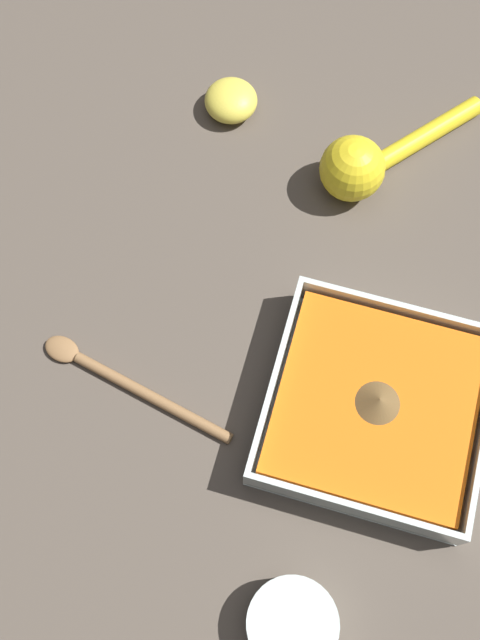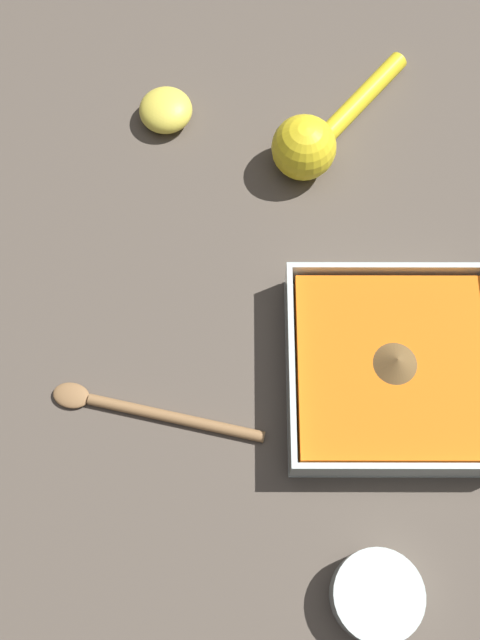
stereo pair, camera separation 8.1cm
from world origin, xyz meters
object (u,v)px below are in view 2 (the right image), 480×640
lemon_squeezer (314,139)px  wooden_spoon (145,411)px  lemon_half (166,110)px  square_dish (391,369)px  spice_bowl (376,596)px

lemon_squeezer → wooden_spoon: 0.37m
wooden_spoon → lemon_half: bearing=-78.9°
lemon_half → wooden_spoon: lemon_half is taller
lemon_squeezer → lemon_half: lemon_squeezer is taller
square_dish → lemon_squeezer: lemon_squeezer is taller
lemon_half → wooden_spoon: (0.38, -0.01, -0.01)m
square_dish → spice_bowl: (0.23, -0.03, -0.00)m
square_dish → spice_bowl: 0.23m
square_dish → lemon_squeezer: (-0.28, -0.07, 0.01)m
spice_bowl → lemon_half: spice_bowl is taller
spice_bowl → lemon_squeezer: bearing=-175.0°
spice_bowl → lemon_squeezer: lemon_squeezer is taller
square_dish → wooden_spoon: (0.04, -0.26, -0.02)m
spice_bowl → wooden_spoon: 0.29m
square_dish → wooden_spoon: 0.26m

